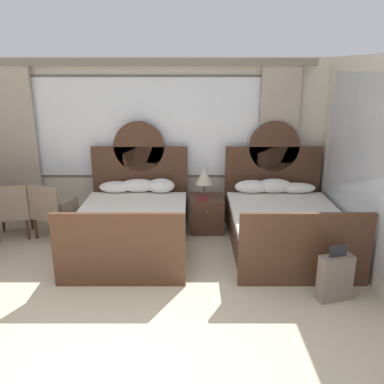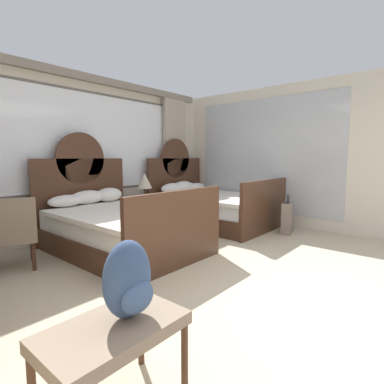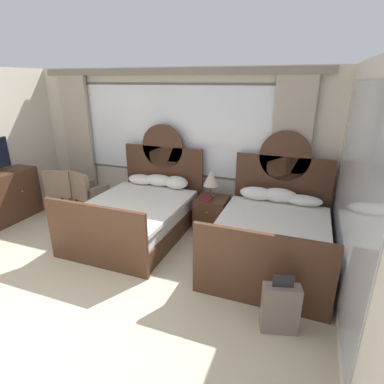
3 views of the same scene
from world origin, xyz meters
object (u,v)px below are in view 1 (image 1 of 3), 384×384
object	(u,v)px
table_lamp_on_nightstand	(203,176)
armchair_by_window_left	(50,208)
bed_near_window	(132,223)
bed_near_mirror	(282,223)
suitcase_on_floor	(333,277)
book_on_nightstand	(201,198)
armchair_by_window_centre	(10,208)
nightstand_between_beds	(205,214)

from	to	relation	value
table_lamp_on_nightstand	armchair_by_window_left	distance (m)	2.41
bed_near_window	armchair_by_window_left	bearing A→B (deg)	165.85
bed_near_window	bed_near_mirror	bearing A→B (deg)	-0.09
armchair_by_window_left	suitcase_on_floor	bearing A→B (deg)	-25.01
table_lamp_on_nightstand	book_on_nightstand	world-z (taller)	table_lamp_on_nightstand
suitcase_on_floor	bed_near_mirror	bearing A→B (deg)	100.85
armchair_by_window_centre	suitcase_on_floor	size ratio (longest dim) A/B	1.29
nightstand_between_beds	suitcase_on_floor	size ratio (longest dim) A/B	0.83
book_on_nightstand	armchair_by_window_centre	bearing A→B (deg)	-176.46
bed_near_mirror	armchair_by_window_centre	distance (m)	4.13
book_on_nightstand	armchair_by_window_left	xyz separation A→B (m)	(-2.32, -0.18, -0.10)
bed_near_window	suitcase_on_floor	size ratio (longest dim) A/B	3.25
armchair_by_window_left	armchair_by_window_centre	world-z (taller)	same
bed_near_window	suitcase_on_floor	world-z (taller)	bed_near_window
bed_near_window	table_lamp_on_nightstand	distance (m)	1.37
armchair_by_window_left	armchair_by_window_centre	distance (m)	0.61
armchair_by_window_centre	bed_near_window	bearing A→B (deg)	-9.64
bed_near_window	suitcase_on_floor	xyz separation A→B (m)	(2.49, -1.44, -0.08)
book_on_nightstand	armchair_by_window_left	bearing A→B (deg)	-175.58
table_lamp_on_nightstand	armchair_by_window_centre	distance (m)	3.01
bed_near_mirror	nightstand_between_beds	xyz separation A→B (m)	(-1.10, 0.62, -0.07)
nightstand_between_beds	table_lamp_on_nightstand	size ratio (longest dim) A/B	1.17
nightstand_between_beds	bed_near_mirror	bearing A→B (deg)	-29.11
bed_near_mirror	suitcase_on_floor	bearing A→B (deg)	-79.15
armchair_by_window_centre	suitcase_on_floor	bearing A→B (deg)	-21.85
bed_near_mirror	armchair_by_window_centre	bearing A→B (deg)	175.46
nightstand_between_beds	suitcase_on_floor	xyz separation A→B (m)	(1.38, -2.05, -0.01)
table_lamp_on_nightstand	suitcase_on_floor	bearing A→B (deg)	-55.93
bed_near_mirror	armchair_by_window_centre	size ratio (longest dim) A/B	2.52
suitcase_on_floor	book_on_nightstand	bearing A→B (deg)	126.84
bed_near_mirror	nightstand_between_beds	distance (m)	1.27
nightstand_between_beds	book_on_nightstand	size ratio (longest dim) A/B	2.16
table_lamp_on_nightstand	armchair_by_window_left	world-z (taller)	table_lamp_on_nightstand
book_on_nightstand	suitcase_on_floor	distance (m)	2.45
bed_near_window	bed_near_mirror	distance (m)	2.21
table_lamp_on_nightstand	bed_near_window	bearing A→B (deg)	-147.63
table_lamp_on_nightstand	suitcase_on_floor	size ratio (longest dim) A/B	0.71
armchair_by_window_centre	suitcase_on_floor	distance (m)	4.73
bed_near_mirror	suitcase_on_floor	xyz separation A→B (m)	(0.27, -1.43, -0.08)
nightstand_between_beds	armchair_by_window_centre	size ratio (longest dim) A/B	0.65
bed_near_window	book_on_nightstand	distance (m)	1.17
nightstand_between_beds	armchair_by_window_left	distance (m)	2.42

